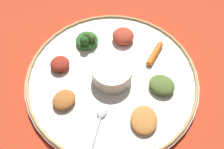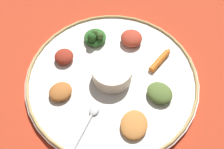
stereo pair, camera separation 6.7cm
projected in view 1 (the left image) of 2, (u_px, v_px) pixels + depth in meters
name	position (u px, v px, depth m)	size (l,w,h in m)	color
ground_plane	(112.00, 81.00, 0.70)	(2.40, 2.40, 0.00)	#B7381E
platter	(112.00, 79.00, 0.69)	(0.45, 0.45, 0.01)	white
platter_rim	(112.00, 77.00, 0.68)	(0.44, 0.44, 0.01)	tan
center_bowl	(112.00, 72.00, 0.66)	(0.10, 0.10, 0.05)	beige
spoon	(98.00, 127.00, 0.61)	(0.12, 0.14, 0.01)	silver
greens_pile	(87.00, 40.00, 0.73)	(0.09, 0.09, 0.04)	#2D6628
carrot_near_spoon	(155.00, 52.00, 0.72)	(0.09, 0.07, 0.02)	orange
mound_beet	(60.00, 64.00, 0.69)	(0.05, 0.05, 0.03)	maroon
mound_chickpea	(64.00, 100.00, 0.64)	(0.06, 0.05, 0.02)	#B2662D
mound_collards	(162.00, 85.00, 0.66)	(0.07, 0.06, 0.03)	#567033
mound_berbere_red	(123.00, 36.00, 0.74)	(0.06, 0.06, 0.03)	#B73D28
mound_squash	(144.00, 120.00, 0.61)	(0.07, 0.06, 0.02)	#C67A38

